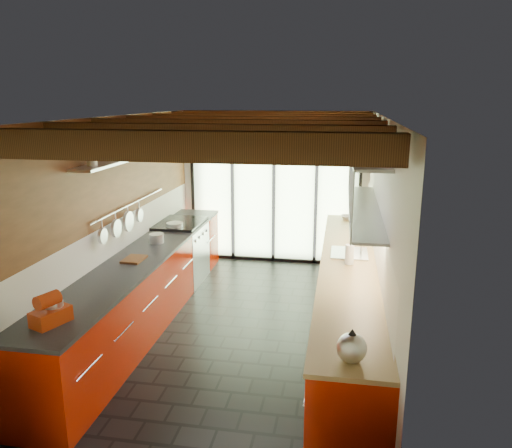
{
  "coord_description": "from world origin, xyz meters",
  "views": [
    {
      "loc": [
        1.15,
        -5.66,
        2.82
      ],
      "look_at": [
        0.09,
        0.4,
        1.25
      ],
      "focal_mm": 35.0,
      "sensor_mm": 36.0,
      "label": 1
    }
  ],
  "objects_px": {
    "stand_mixer": "(51,311)",
    "kettle": "(352,346)",
    "soap_bottle": "(349,253)",
    "paper_towel": "(349,255)",
    "bowl": "(348,217)"
  },
  "relations": [
    {
      "from": "kettle",
      "to": "soap_bottle",
      "type": "xyz_separation_m",
      "value": [
        0.0,
        2.34,
        -0.02
      ]
    },
    {
      "from": "kettle",
      "to": "paper_towel",
      "type": "relative_size",
      "value": 1.12
    },
    {
      "from": "kettle",
      "to": "bowl",
      "type": "bearing_deg",
      "value": 90.0
    },
    {
      "from": "bowl",
      "to": "paper_towel",
      "type": "bearing_deg",
      "value": -90.0
    },
    {
      "from": "kettle",
      "to": "soap_bottle",
      "type": "height_order",
      "value": "kettle"
    },
    {
      "from": "soap_bottle",
      "to": "bowl",
      "type": "relative_size",
      "value": 0.87
    },
    {
      "from": "stand_mixer",
      "to": "bowl",
      "type": "xyz_separation_m",
      "value": [
        2.54,
        4.31,
        -0.09
      ]
    },
    {
      "from": "kettle",
      "to": "soap_bottle",
      "type": "bearing_deg",
      "value": 90.0
    },
    {
      "from": "stand_mixer",
      "to": "soap_bottle",
      "type": "bearing_deg",
      "value": 40.19
    },
    {
      "from": "kettle",
      "to": "paper_towel",
      "type": "xyz_separation_m",
      "value": [
        0.0,
        2.23,
        0.0
      ]
    },
    {
      "from": "kettle",
      "to": "bowl",
      "type": "height_order",
      "value": "kettle"
    },
    {
      "from": "stand_mixer",
      "to": "kettle",
      "type": "height_order",
      "value": "stand_mixer"
    },
    {
      "from": "soap_bottle",
      "to": "bowl",
      "type": "xyz_separation_m",
      "value": [
        0.0,
        2.16,
        -0.07
      ]
    },
    {
      "from": "stand_mixer",
      "to": "kettle",
      "type": "relative_size",
      "value": 1.17
    },
    {
      "from": "stand_mixer",
      "to": "paper_towel",
      "type": "distance_m",
      "value": 3.26
    }
  ]
}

